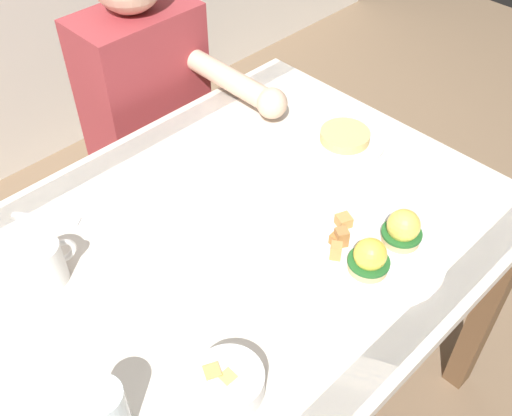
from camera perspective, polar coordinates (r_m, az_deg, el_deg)
name	(u,v)px	position (r m, az deg, el deg)	size (l,w,h in m)	color
ground_plane	(238,407)	(1.87, -1.70, -18.54)	(6.00, 6.00, 0.00)	#7F664C
dining_table	(233,271)	(1.34, -2.26, -6.03)	(1.20, 0.90, 0.74)	silver
eggs_benedict_plate	(381,248)	(1.24, 11.91, -3.74)	(0.27, 0.27, 0.09)	white
fruit_bowl	(228,383)	(1.03, -2.69, -16.38)	(0.12, 0.12, 0.06)	white
coffee_mug	(44,262)	(1.22, -19.60, -4.85)	(0.11, 0.08, 0.09)	white
fork	(50,219)	(1.38, -19.06, -0.97)	(0.11, 0.14, 0.00)	silver
water_glass_near	(107,415)	(1.01, -14.08, -18.65)	(0.07, 0.07, 0.11)	silver
side_plate	(344,139)	(1.51, 8.46, 6.53)	(0.20, 0.20, 0.04)	white
diner_person	(153,111)	(1.80, -9.79, 9.17)	(0.34, 0.54, 1.14)	#33333D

